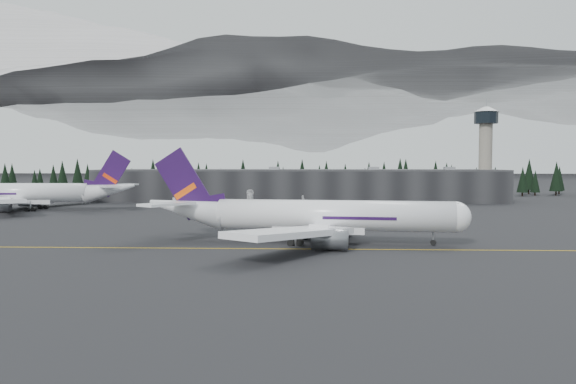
{
  "coord_description": "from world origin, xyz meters",
  "views": [
    {
      "loc": [
        5.06,
        -100.99,
        15.35
      ],
      "look_at": [
        0.0,
        20.0,
        9.0
      ],
      "focal_mm": 35.0,
      "sensor_mm": 36.0,
      "label": 1
    }
  ],
  "objects_px": {
    "control_tower": "(486,143)",
    "jet_parked": "(33,193)",
    "terminal": "(299,185)",
    "jet_main": "(305,216)",
    "gse_vehicle_b": "(303,204)",
    "gse_vehicle_a": "(250,202)"
  },
  "relations": [
    {
      "from": "control_tower",
      "to": "jet_parked",
      "type": "height_order",
      "value": "control_tower"
    },
    {
      "from": "terminal",
      "to": "jet_main",
      "type": "height_order",
      "value": "jet_main"
    },
    {
      "from": "jet_parked",
      "to": "gse_vehicle_b",
      "type": "height_order",
      "value": "jet_parked"
    },
    {
      "from": "gse_vehicle_a",
      "to": "gse_vehicle_b",
      "type": "height_order",
      "value": "gse_vehicle_a"
    },
    {
      "from": "terminal",
      "to": "jet_parked",
      "type": "xyz_separation_m",
      "value": [
        -85.16,
        -48.54,
        -0.82
      ]
    },
    {
      "from": "terminal",
      "to": "jet_main",
      "type": "bearing_deg",
      "value": -88.11
    },
    {
      "from": "terminal",
      "to": "gse_vehicle_b",
      "type": "relative_size",
      "value": 42.91
    },
    {
      "from": "terminal",
      "to": "jet_main",
      "type": "distance_m",
      "value": 119.01
    },
    {
      "from": "gse_vehicle_b",
      "to": "gse_vehicle_a",
      "type": "bearing_deg",
      "value": -106.51
    },
    {
      "from": "jet_parked",
      "to": "gse_vehicle_b",
      "type": "bearing_deg",
      "value": -167.26
    },
    {
      "from": "terminal",
      "to": "gse_vehicle_b",
      "type": "distance_m",
      "value": 26.04
    },
    {
      "from": "control_tower",
      "to": "gse_vehicle_b",
      "type": "bearing_deg",
      "value": -158.75
    },
    {
      "from": "control_tower",
      "to": "jet_main",
      "type": "distance_m",
      "value": 142.32
    },
    {
      "from": "gse_vehicle_a",
      "to": "gse_vehicle_b",
      "type": "xyz_separation_m",
      "value": [
        19.79,
        -5.37,
        -0.11
      ]
    },
    {
      "from": "terminal",
      "to": "gse_vehicle_b",
      "type": "height_order",
      "value": "terminal"
    },
    {
      "from": "terminal",
      "to": "jet_parked",
      "type": "bearing_deg",
      "value": -150.32
    },
    {
      "from": "terminal",
      "to": "gse_vehicle_a",
      "type": "height_order",
      "value": "terminal"
    },
    {
      "from": "gse_vehicle_a",
      "to": "control_tower",
      "type": "bearing_deg",
      "value": -0.07
    },
    {
      "from": "control_tower",
      "to": "gse_vehicle_a",
      "type": "distance_m",
      "value": 98.07
    },
    {
      "from": "control_tower",
      "to": "jet_parked",
      "type": "bearing_deg",
      "value": -162.16
    },
    {
      "from": "jet_parked",
      "to": "terminal",
      "type": "bearing_deg",
      "value": -152.47
    },
    {
      "from": "jet_parked",
      "to": "gse_vehicle_b",
      "type": "relative_size",
      "value": 17.74
    }
  ]
}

